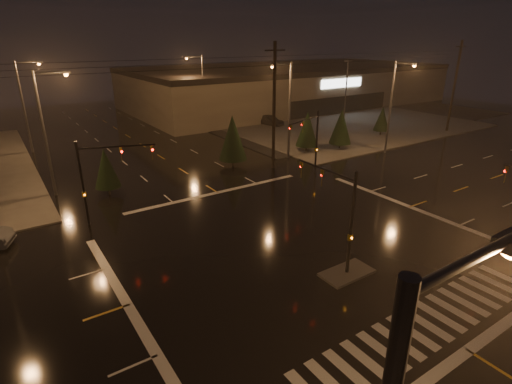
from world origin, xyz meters
TOP-DOWN VIEW (x-y plane):
  - ground at (0.00, 0.00)m, footprint 140.00×140.00m
  - sidewalk_ne at (30.00, 30.00)m, footprint 36.00×36.00m
  - median_island at (0.00, -4.00)m, footprint 3.00×1.60m
  - crosswalk at (0.00, -9.00)m, footprint 15.00×2.60m
  - stop_bar_near at (0.00, -11.00)m, footprint 16.00×0.50m
  - stop_bar_far at (0.00, 11.00)m, footprint 16.00×0.50m
  - parking_lot at (35.00, 28.00)m, footprint 50.00×24.00m
  - retail_building at (35.00, 45.99)m, footprint 60.20×28.30m
  - signal_mast_median at (0.00, -3.07)m, footprint 0.25×4.59m
  - signal_mast_ne at (9.50, 10.14)m, footprint 4.84×1.86m
  - signal_mast_nw at (-9.50, 10.14)m, footprint 4.84×1.86m
  - streetlight_1 at (-11.18, 18.00)m, footprint 2.77×0.32m
  - streetlight_2 at (-11.18, 34.00)m, footprint 2.77×0.32m
  - streetlight_3 at (11.18, 16.00)m, footprint 2.77×0.32m
  - streetlight_4 at (11.18, 36.00)m, footprint 2.77×0.32m
  - streetlight_6 at (22.00, 11.18)m, footprint 0.32×2.77m
  - utility_pole_1 at (8.00, 14.00)m, footprint 2.20×0.32m
  - utility_pole_2 at (38.00, 14.00)m, footprint 2.20×0.32m
  - conifer_0 at (14.78, 16.83)m, footprint 2.51×2.51m
  - conifer_1 at (18.76, 15.53)m, footprint 2.56×2.56m
  - conifer_2 at (28.27, 17.48)m, footprint 2.03×2.03m
  - conifer_3 at (-7.74, 15.64)m, footprint 2.10×2.10m
  - conifer_4 at (5.01, 16.85)m, footprint 2.86×2.86m
  - car_parked at (19.90, 31.18)m, footprint 2.75×4.90m

SIDE VIEW (x-z plane):
  - ground at x=0.00m, z-range 0.00..0.00m
  - crosswalk at x=0.00m, z-range 0.00..0.01m
  - stop_bar_near at x=0.00m, z-range 0.00..0.01m
  - stop_bar_far at x=0.00m, z-range 0.00..0.01m
  - parking_lot at x=35.00m, z-range 0.00..0.08m
  - sidewalk_ne at x=30.00m, z-range 0.00..0.12m
  - median_island at x=0.00m, z-range 0.00..0.15m
  - car_parked at x=19.90m, z-range 0.00..1.57m
  - conifer_2 at x=28.27m, z-range 0.35..4.22m
  - conifer_3 at x=-7.74m, z-range 0.35..4.32m
  - conifer_0 at x=14.78m, z-range 0.35..4.96m
  - conifer_1 at x=18.76m, z-range 0.35..5.05m
  - conifer_4 at x=5.01m, z-range 0.35..5.51m
  - signal_mast_median at x=0.00m, z-range 0.75..6.75m
  - signal_mast_ne at x=9.50m, z-range 0.79..6.79m
  - signal_mast_nw at x=-9.50m, z-range 0.79..6.79m
  - retail_building at x=35.00m, z-range 0.24..7.44m
  - streetlight_1 at x=-11.18m, z-range 0.80..10.80m
  - streetlight_2 at x=-11.18m, z-range 0.80..10.80m
  - streetlight_3 at x=11.18m, z-range 0.80..10.80m
  - streetlight_4 at x=11.18m, z-range 0.80..10.80m
  - streetlight_6 at x=22.00m, z-range 0.80..10.80m
  - utility_pole_1 at x=8.00m, z-range 0.13..12.13m
  - utility_pole_2 at x=38.00m, z-range 0.13..12.13m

